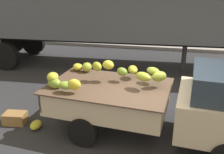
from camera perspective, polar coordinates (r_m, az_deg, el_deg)
ground at (r=6.01m, az=9.77°, el=-12.78°), size 220.00×220.00×0.00m
curb_strip at (r=13.64m, az=11.86°, el=6.50°), size 80.00×0.80×0.16m
pickup_truck at (r=5.57m, az=17.91°, el=-5.92°), size 4.90×2.22×1.70m
semi_trailer at (r=10.28m, az=-2.87°, el=16.38°), size 12.11×3.14×3.95m
fallen_banana_bunch_near_tailgate at (r=6.42m, az=-16.59°, el=-10.17°), size 0.32×0.42×0.17m
produce_crate at (r=6.76m, az=-20.75°, el=-8.56°), size 0.56×0.42×0.27m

